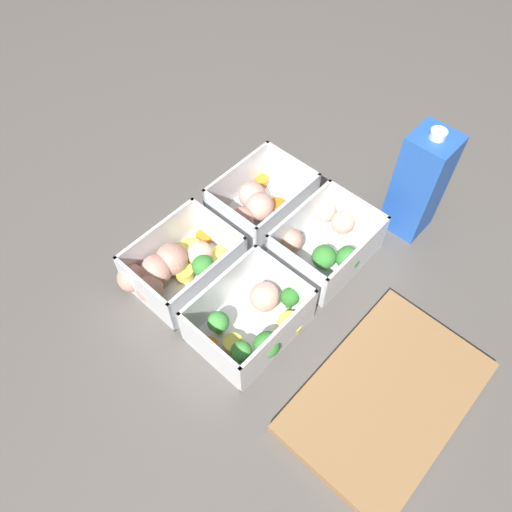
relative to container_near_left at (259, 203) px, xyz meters
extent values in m
plane|color=#56514C|center=(0.09, 0.07, -0.03)|extent=(4.00, 4.00, 0.00)
cube|color=white|center=(0.00, 0.00, -0.02)|extent=(0.16, 0.12, 0.00)
cube|color=white|center=(0.00, -0.05, 0.01)|extent=(0.16, 0.01, 0.08)
cube|color=white|center=(0.00, 0.06, 0.01)|extent=(0.16, 0.01, 0.08)
cube|color=white|center=(-0.08, 0.00, 0.01)|extent=(0.01, 0.12, 0.08)
cube|color=white|center=(0.07, 0.00, 0.01)|extent=(0.01, 0.12, 0.08)
sphere|color=#D19E8C|center=(0.00, -0.02, 0.00)|extent=(0.07, 0.07, 0.05)
cylinder|color=orange|center=(-0.05, -0.04, -0.02)|extent=(0.03, 0.03, 0.01)
cylinder|color=#DBC647|center=(-0.06, 0.05, -0.02)|extent=(0.04, 0.04, 0.01)
cylinder|color=orange|center=(-0.03, 0.04, -0.02)|extent=(0.03, 0.03, 0.01)
sphere|color=#D19E8C|center=(0.01, 0.01, 0.00)|extent=(0.07, 0.07, 0.05)
cylinder|color=orange|center=(-0.02, 0.02, -0.01)|extent=(0.03, 0.03, 0.02)
sphere|color=tan|center=(0.04, 0.00, 0.00)|extent=(0.05, 0.05, 0.04)
cube|color=white|center=(0.17, 0.00, -0.02)|extent=(0.16, 0.12, 0.00)
cube|color=white|center=(0.17, -0.05, 0.01)|extent=(0.16, 0.01, 0.08)
cube|color=white|center=(0.17, 0.06, 0.01)|extent=(0.16, 0.01, 0.08)
cube|color=white|center=(0.10, 0.00, 0.01)|extent=(0.01, 0.12, 0.08)
cube|color=white|center=(0.25, 0.00, 0.01)|extent=(0.01, 0.12, 0.08)
cylinder|color=#DBC647|center=(0.14, -0.02, -0.01)|extent=(0.05, 0.05, 0.02)
sphere|color=tan|center=(0.21, -0.02, 0.00)|extent=(0.07, 0.07, 0.05)
cylinder|color=#DBC647|center=(0.18, 0.00, -0.01)|extent=(0.04, 0.04, 0.02)
sphere|color=tan|center=(0.24, -0.01, 0.00)|extent=(0.05, 0.05, 0.04)
cylinder|color=#DBC647|center=(0.11, 0.02, -0.02)|extent=(0.06, 0.06, 0.01)
sphere|color=beige|center=(0.14, 0.00, 0.00)|extent=(0.06, 0.06, 0.04)
cylinder|color=orange|center=(0.11, -0.03, -0.02)|extent=(0.04, 0.04, 0.01)
sphere|color=tan|center=(0.24, -0.04, 0.00)|extent=(0.06, 0.06, 0.04)
sphere|color=tan|center=(0.18, -0.02, 0.00)|extent=(0.06, 0.06, 0.05)
cylinder|color=#49883F|center=(0.16, 0.02, -0.02)|extent=(0.01, 0.01, 0.01)
sphere|color=#388433|center=(0.16, 0.02, 0.00)|extent=(0.04, 0.04, 0.04)
cube|color=white|center=(0.00, 0.14, -0.02)|extent=(0.16, 0.12, 0.00)
cube|color=white|center=(0.00, 0.08, 0.01)|extent=(0.16, 0.01, 0.08)
cube|color=white|center=(0.00, 0.20, 0.01)|extent=(0.16, 0.01, 0.08)
cube|color=white|center=(-0.08, 0.14, 0.01)|extent=(0.01, 0.12, 0.08)
cube|color=white|center=(0.07, 0.14, 0.01)|extent=(0.01, 0.12, 0.08)
cylinder|color=#49883F|center=(-0.01, 0.18, -0.02)|extent=(0.01, 0.01, 0.01)
sphere|color=#388433|center=(-0.01, 0.18, 0.00)|extent=(0.04, 0.04, 0.04)
sphere|color=tan|center=(0.02, 0.09, 0.00)|extent=(0.05, 0.05, 0.04)
cylinder|color=#49883F|center=(0.02, 0.15, -0.02)|extent=(0.01, 0.01, 0.01)
sphere|color=#388433|center=(0.02, 0.15, 0.00)|extent=(0.04, 0.04, 0.04)
sphere|color=beige|center=(-0.06, 0.09, 0.00)|extent=(0.06, 0.06, 0.04)
cylinder|color=yellow|center=(0.06, 0.10, -0.02)|extent=(0.04, 0.04, 0.01)
sphere|color=#D19E8C|center=(-0.06, 0.13, 0.00)|extent=(0.05, 0.05, 0.04)
cube|color=white|center=(0.17, 0.14, -0.02)|extent=(0.16, 0.12, 0.00)
cube|color=white|center=(0.17, 0.08, 0.01)|extent=(0.16, 0.01, 0.08)
cube|color=white|center=(0.17, 0.20, 0.01)|extent=(0.16, 0.01, 0.08)
cube|color=white|center=(0.10, 0.14, 0.01)|extent=(0.01, 0.12, 0.08)
cube|color=white|center=(0.25, 0.14, 0.01)|extent=(0.01, 0.12, 0.08)
cylinder|color=#519448|center=(0.21, 0.11, -0.01)|extent=(0.01, 0.01, 0.02)
sphere|color=#42933D|center=(0.21, 0.11, 0.01)|extent=(0.03, 0.03, 0.03)
sphere|color=#D19E8C|center=(0.13, 0.13, 0.00)|extent=(0.06, 0.06, 0.05)
cylinder|color=#519448|center=(0.22, 0.17, -0.02)|extent=(0.01, 0.01, 0.01)
sphere|color=#42933D|center=(0.22, 0.17, 0.00)|extent=(0.03, 0.03, 0.03)
cylinder|color=#49883F|center=(0.19, 0.19, -0.02)|extent=(0.01, 0.01, 0.01)
sphere|color=#388433|center=(0.19, 0.19, 0.00)|extent=(0.04, 0.04, 0.04)
cylinder|color=#407A37|center=(0.11, 0.16, -0.01)|extent=(0.01, 0.01, 0.02)
sphere|color=#2D7228|center=(0.11, 0.16, 0.01)|extent=(0.03, 0.03, 0.03)
cylinder|color=#DBC647|center=(0.13, 0.18, -0.02)|extent=(0.04, 0.04, 0.01)
cylinder|color=#DBC647|center=(0.21, 0.14, -0.01)|extent=(0.04, 0.04, 0.02)
cylinder|color=orange|center=(0.24, 0.12, -0.02)|extent=(0.03, 0.03, 0.01)
cube|color=blue|center=(-0.15, 0.20, 0.07)|extent=(0.07, 0.07, 0.19)
cylinder|color=white|center=(-0.15, 0.20, 0.17)|extent=(0.02, 0.02, 0.01)
cube|color=olive|center=(0.13, 0.35, -0.02)|extent=(0.28, 0.18, 0.02)
camera|label=1|loc=(0.42, 0.38, 0.64)|focal=35.00mm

